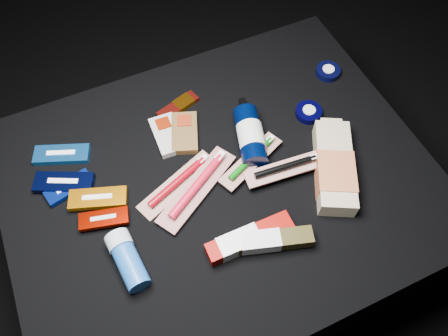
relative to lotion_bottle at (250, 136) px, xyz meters
name	(u,v)px	position (x,y,z in m)	size (l,w,h in m)	color
ground	(221,241)	(-0.11, -0.06, -0.43)	(3.00, 3.00, 0.00)	black
cloth_table	(221,214)	(-0.11, -0.06, -0.23)	(0.98, 0.78, 0.40)	black
luna_bar_0	(62,154)	(-0.43, 0.15, -0.02)	(0.14, 0.09, 0.02)	blue
luna_bar_1	(69,187)	(-0.43, 0.06, -0.02)	(0.11, 0.06, 0.01)	#092494
luna_bar_2	(64,183)	(-0.44, 0.07, -0.02)	(0.14, 0.10, 0.02)	black
luna_bar_3	(98,198)	(-0.38, 0.00, -0.02)	(0.14, 0.09, 0.02)	orange
luna_bar_4	(104,219)	(-0.38, -0.06, -0.01)	(0.11, 0.07, 0.01)	#750B00
clif_bar_0	(185,131)	(-0.13, 0.09, -0.02)	(0.10, 0.13, 0.02)	brown
clif_bar_1	(167,133)	(-0.18, 0.11, -0.02)	(0.07, 0.12, 0.02)	#ACABA5
power_bar	(180,105)	(-0.11, 0.18, -0.02)	(0.12, 0.07, 0.01)	maroon
lotion_bottle	(250,136)	(0.00, 0.00, 0.00)	(0.10, 0.20, 0.06)	black
cream_tin_upper	(328,71)	(0.29, 0.12, -0.02)	(0.06, 0.06, 0.02)	black
cream_tin_lower	(309,112)	(0.18, 0.02, -0.02)	(0.07, 0.07, 0.02)	black
bodywash_bottle	(334,168)	(0.14, -0.16, -0.01)	(0.18, 0.25, 0.05)	tan
deodorant_stick	(127,259)	(-0.36, -0.17, -0.01)	(0.06, 0.13, 0.05)	#184B93
toothbrush_pack_0	(178,182)	(-0.20, -0.03, -0.02)	(0.22, 0.12, 0.02)	#ABA6A1
toothbrush_pack_1	(198,186)	(-0.16, -0.07, -0.01)	(0.23, 0.17, 0.03)	#A89F9C
toothbrush_pack_2	(252,159)	(-0.02, -0.05, -0.01)	(0.19, 0.11, 0.02)	#B2A9A6
toothbrush_pack_3	(286,168)	(0.04, -0.11, 0.00)	(0.19, 0.06, 0.02)	beige
toothpaste_carton_red	(246,240)	(-0.12, -0.23, -0.01)	(0.19, 0.04, 0.04)	#880500
toothpaste_carton_green	(268,241)	(-0.08, -0.25, -0.01)	(0.18, 0.09, 0.03)	#312A0E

